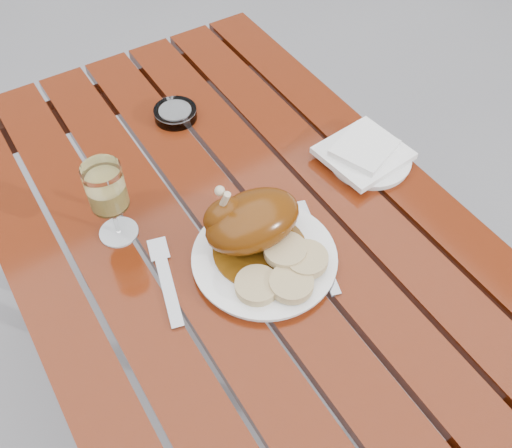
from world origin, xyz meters
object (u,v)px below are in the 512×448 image
(dinner_plate, at_px, (264,258))
(ashtray, at_px, (175,113))
(wine_glass, at_px, (110,203))
(side_plate, at_px, (369,159))
(table, at_px, (233,315))

(dinner_plate, relative_size, ashtray, 2.73)
(wine_glass, bearing_deg, side_plate, -11.03)
(dinner_plate, bearing_deg, table, 91.11)
(wine_glass, xyz_separation_m, side_plate, (0.51, -0.10, -0.08))
(wine_glass, height_order, ashtray, wine_glass)
(dinner_plate, bearing_deg, ashtray, 84.06)
(side_plate, bearing_deg, dinner_plate, -162.96)
(dinner_plate, bearing_deg, side_plate, 17.04)
(wine_glass, relative_size, ashtray, 1.79)
(side_plate, xyz_separation_m, ashtray, (-0.28, 0.34, 0.00))
(wine_glass, bearing_deg, table, -20.13)
(dinner_plate, bearing_deg, wine_glass, 134.35)
(wine_glass, bearing_deg, ashtray, 44.64)
(side_plate, relative_size, ashtray, 1.81)
(side_plate, bearing_deg, ashtray, 129.26)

